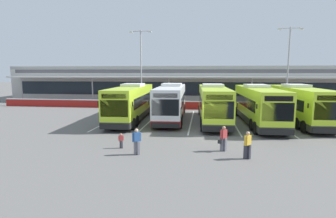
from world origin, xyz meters
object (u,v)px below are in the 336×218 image
(coach_bus_rightmost, at_px, (298,105))
(coach_bus_left_centre, at_px, (171,102))
(coach_bus_centre, at_px, (213,104))
(pedestrian_child, at_px, (121,140))
(lamp_post_west, at_px, (141,63))
(coach_bus_right_centre, at_px, (258,105))
(pedestrian_near_bin, at_px, (248,144))
(pedestrian_in_dark_coat, at_px, (137,141))
(lamp_post_centre, at_px, (288,63))
(coach_bus_leftmost, at_px, (131,103))
(pedestrian_with_handbag, at_px, (223,138))

(coach_bus_rightmost, bearing_deg, coach_bus_left_centre, 178.28)
(coach_bus_centre, relative_size, pedestrian_child, 12.18)
(coach_bus_left_centre, bearing_deg, lamp_post_west, 118.59)
(coach_bus_right_centre, height_order, pedestrian_near_bin, coach_bus_right_centre)
(pedestrian_near_bin, bearing_deg, lamp_post_west, 116.98)
(coach_bus_left_centre, bearing_deg, pedestrian_in_dark_coat, -92.75)
(pedestrian_in_dark_coat, relative_size, lamp_post_centre, 0.15)
(coach_bus_centre, xyz_separation_m, coach_bus_right_centre, (4.28, -0.45, 0.00))
(coach_bus_leftmost, height_order, pedestrian_in_dark_coat, coach_bus_leftmost)
(coach_bus_left_centre, bearing_deg, pedestrian_child, -99.88)
(coach_bus_right_centre, bearing_deg, pedestrian_near_bin, -103.94)
(coach_bus_centre, bearing_deg, pedestrian_in_dark_coat, -113.37)
(coach_bus_rightmost, bearing_deg, pedestrian_child, -143.43)
(coach_bus_right_centre, bearing_deg, lamp_post_centre, 62.67)
(coach_bus_leftmost, bearing_deg, coach_bus_left_centre, 15.81)
(coach_bus_centre, bearing_deg, lamp_post_west, 131.43)
(coach_bus_rightmost, bearing_deg, coach_bus_centre, -176.14)
(lamp_post_west, bearing_deg, pedestrian_in_dark_coat, -77.42)
(lamp_post_centre, bearing_deg, coach_bus_left_centre, -144.61)
(pedestrian_with_handbag, distance_m, pedestrian_in_dark_coat, 5.46)
(coach_bus_left_centre, height_order, pedestrian_near_bin, coach_bus_left_centre)
(coach_bus_left_centre, distance_m, lamp_post_west, 12.78)
(coach_bus_rightmost, bearing_deg, coach_bus_right_centre, -165.96)
(coach_bus_right_centre, xyz_separation_m, pedestrian_in_dark_coat, (-9.26, -11.07, -0.91))
(coach_bus_leftmost, distance_m, pedestrian_in_dark_coat, 11.87)
(coach_bus_leftmost, height_order, coach_bus_right_centre, same)
(coach_bus_rightmost, distance_m, lamp_post_west, 21.88)
(pedestrian_near_bin, bearing_deg, pedestrian_with_handbag, 132.86)
(coach_bus_centre, xyz_separation_m, lamp_post_west, (-10.11, 11.45, 4.50))
(coach_bus_rightmost, height_order, pedestrian_near_bin, coach_bus_rightmost)
(coach_bus_left_centre, distance_m, lamp_post_centre, 18.74)
(coach_bus_right_centre, relative_size, lamp_post_west, 1.11)
(coach_bus_rightmost, height_order, pedestrian_child, coach_bus_rightmost)
(pedestrian_near_bin, bearing_deg, coach_bus_rightmost, 60.54)
(coach_bus_right_centre, xyz_separation_m, pedestrian_with_handbag, (-3.99, -9.63, -0.93))
(coach_bus_rightmost, distance_m, pedestrian_near_bin, 13.82)
(lamp_post_west, bearing_deg, pedestrian_child, -80.20)
(coach_bus_rightmost, xyz_separation_m, lamp_post_centre, (2.11, 10.92, 4.50))
(pedestrian_near_bin, bearing_deg, coach_bus_leftmost, 131.59)
(coach_bus_left_centre, xyz_separation_m, pedestrian_near_bin, (5.93, -12.39, -0.91))
(pedestrian_child, bearing_deg, lamp_post_west, 99.80)
(pedestrian_child, bearing_deg, coach_bus_right_centre, 42.90)
(coach_bus_leftmost, height_order, lamp_post_centre, lamp_post_centre)
(coach_bus_right_centre, bearing_deg, pedestrian_in_dark_coat, -129.92)
(pedestrian_near_bin, xyz_separation_m, lamp_post_west, (-11.66, 22.90, 5.42))
(pedestrian_in_dark_coat, bearing_deg, coach_bus_leftmost, 106.95)
(coach_bus_left_centre, bearing_deg, coach_bus_leftmost, -164.19)
(coach_bus_left_centre, xyz_separation_m, coach_bus_rightmost, (12.72, -0.38, 0.00))
(coach_bus_left_centre, relative_size, coach_bus_right_centre, 1.00)
(coach_bus_right_centre, relative_size, pedestrian_child, 12.18)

